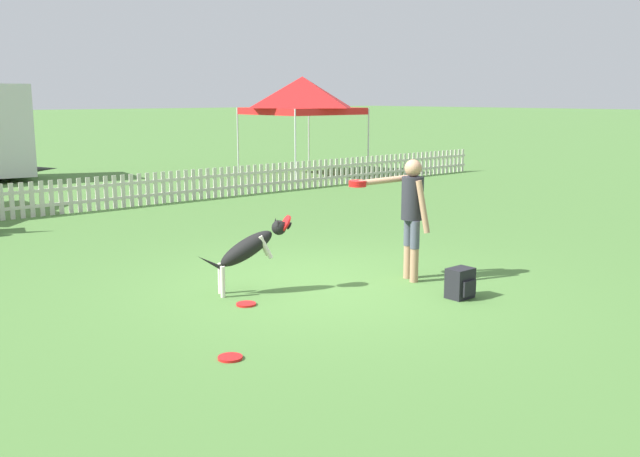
% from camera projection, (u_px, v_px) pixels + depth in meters
% --- Properties ---
extents(ground_plane, '(240.00, 240.00, 0.00)m').
position_uv_depth(ground_plane, '(327.00, 285.00, 8.99)').
color(ground_plane, '#4C7A38').
extents(handler_person, '(0.80, 0.90, 1.56)m').
position_uv_depth(handler_person, '(409.00, 206.00, 9.04)').
color(handler_person, tan).
rests_on(handler_person, ground_plane).
extents(leaping_dog, '(1.11, 0.58, 0.93)m').
position_uv_depth(leaping_dog, '(250.00, 247.00, 8.50)').
color(leaping_dog, black).
rests_on(leaping_dog, ground_plane).
extents(frisbee_near_handler, '(0.23, 0.23, 0.02)m').
position_uv_depth(frisbee_near_handler, '(246.00, 304.00, 8.10)').
color(frisbee_near_handler, red).
rests_on(frisbee_near_handler, ground_plane).
extents(frisbee_near_dog, '(0.23, 0.23, 0.02)m').
position_uv_depth(frisbee_near_dog, '(230.00, 358.00, 6.44)').
color(frisbee_near_dog, red).
rests_on(frisbee_near_dog, ground_plane).
extents(backpack_on_grass, '(0.30, 0.27, 0.36)m').
position_uv_depth(backpack_on_grass, '(461.00, 283.00, 8.36)').
color(backpack_on_grass, black).
rests_on(backpack_on_grass, ground_plane).
extents(picket_fence, '(24.76, 0.04, 0.70)m').
position_uv_depth(picket_fence, '(84.00, 195.00, 14.58)').
color(picket_fence, beige).
rests_on(picket_fence, ground_plane).
extents(canopy_tent_secondary, '(2.84, 2.84, 2.92)m').
position_uv_depth(canopy_tent_secondary, '(302.00, 96.00, 21.18)').
color(canopy_tent_secondary, silver).
rests_on(canopy_tent_secondary, ground_plane).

